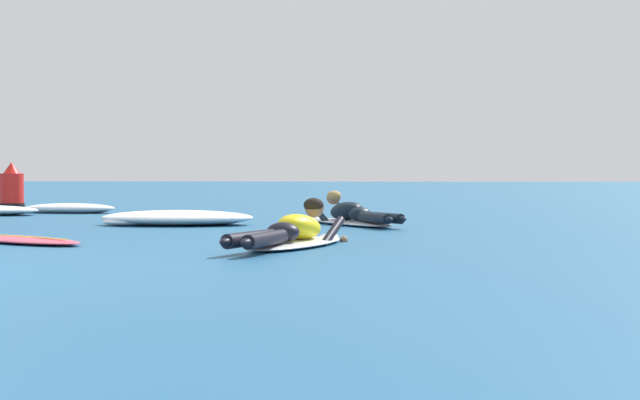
% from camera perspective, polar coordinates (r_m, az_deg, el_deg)
% --- Properties ---
extents(ground_plane, '(120.00, 120.00, 0.00)m').
position_cam_1_polar(ground_plane, '(17.13, -8.07, -0.88)').
color(ground_plane, '#235B84').
extents(surfer_near, '(1.09, 2.47, 0.54)m').
position_cam_1_polar(surfer_near, '(9.54, -1.64, -2.06)').
color(surfer_near, white).
rests_on(surfer_near, ground).
extents(surfer_far, '(1.78, 2.44, 0.55)m').
position_cam_1_polar(surfer_far, '(13.57, 1.89, -0.97)').
color(surfer_far, silver).
rests_on(surfer_far, ground).
extents(drifting_surfboard, '(2.06, 1.54, 0.16)m').
position_cam_1_polar(drifting_surfboard, '(10.70, -18.10, -2.30)').
color(drifting_surfboard, '#E54C66').
rests_on(drifting_surfboard, ground).
extents(whitewater_front, '(2.30, 1.37, 0.22)m').
position_cam_1_polar(whitewater_front, '(13.68, -8.69, -1.10)').
color(whitewater_front, white).
rests_on(whitewater_front, ground).
extents(whitewater_back, '(1.76, 0.73, 0.19)m').
position_cam_1_polar(whitewater_back, '(18.12, -15.02, -0.50)').
color(whitewater_back, white).
rests_on(whitewater_back, ground).
extents(channel_marker_buoy, '(0.52, 0.52, 0.98)m').
position_cam_1_polar(channel_marker_buoy, '(20.62, -18.32, 0.57)').
color(channel_marker_buoy, red).
rests_on(channel_marker_buoy, ground).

